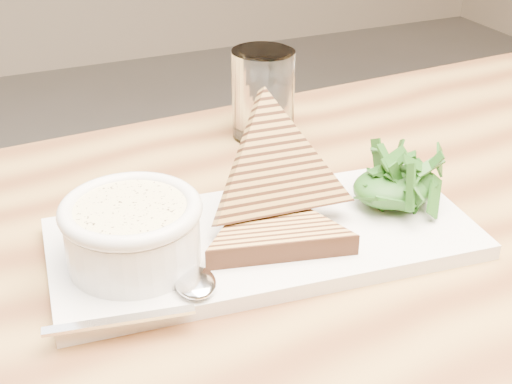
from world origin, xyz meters
name	(u,v)px	position (x,y,z in m)	size (l,w,h in m)	color
table_top	(366,250)	(0.01, 0.10, 0.74)	(1.13, 0.75, 0.04)	#A1783D
table_leg_br	(493,270)	(0.52, 0.42, 0.36)	(0.06, 0.06, 0.72)	#A1783D
platter	(264,238)	(-0.10, 0.12, 0.77)	(0.41, 0.19, 0.02)	white
soup_bowl	(133,239)	(-0.23, 0.12, 0.80)	(0.12, 0.12, 0.05)	white
soup	(130,211)	(-0.23, 0.12, 0.83)	(0.10, 0.10, 0.01)	#F6E5A0
bowl_rim	(130,209)	(-0.23, 0.12, 0.83)	(0.13, 0.13, 0.01)	white
sandwich_flat	(274,230)	(-0.10, 0.10, 0.79)	(0.17, 0.17, 0.02)	#BA8C46
sandwich_lean	(276,172)	(-0.08, 0.14, 0.83)	(0.17, 0.17, 0.09)	#BA8C46
salad_base	(395,187)	(0.05, 0.12, 0.80)	(0.09, 0.07, 0.04)	#194715
arugula_pile	(396,179)	(0.05, 0.12, 0.81)	(0.11, 0.10, 0.05)	#224D16
spoon_bowl	(196,282)	(-0.19, 0.06, 0.79)	(0.04, 0.05, 0.01)	silver
spoon_handle	(120,320)	(-0.26, 0.04, 0.78)	(0.12, 0.01, 0.00)	silver
glass_near	(262,94)	(0.00, 0.36, 0.82)	(0.08, 0.08, 0.12)	white
glass_far	(267,93)	(0.01, 0.37, 0.82)	(0.07, 0.07, 0.11)	white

